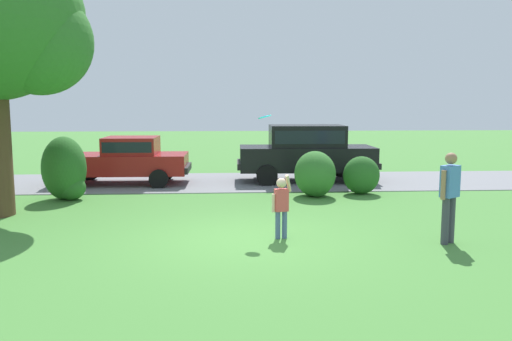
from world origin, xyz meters
TOP-DOWN VIEW (x-y plane):
  - ground_plane at (0.00, 0.00)m, footprint 80.00×80.00m
  - driveway_strip at (0.00, 7.47)m, footprint 28.00×4.40m
  - shrub_near_tree at (-4.76, 4.55)m, footprint 1.19×1.37m
  - shrub_centre_left at (2.23, 4.61)m, footprint 1.18×1.36m
  - shrub_centre at (3.65, 4.94)m, footprint 1.07×0.92m
  - parked_sedan at (-3.62, 7.23)m, footprint 4.41×2.12m
  - parked_suv at (2.42, 7.47)m, footprint 4.73×2.17m
  - child_thrower at (0.76, -0.01)m, footprint 0.42×0.32m
  - frisbee at (0.49, 0.77)m, footprint 0.28×0.28m
  - adult_onlooker at (3.89, -0.56)m, footprint 0.45×0.39m

SIDE VIEW (x-z plane):
  - ground_plane at x=0.00m, z-range 0.00..0.00m
  - driveway_strip at x=0.00m, z-range 0.00..0.02m
  - shrub_centre at x=3.65m, z-range 0.00..1.11m
  - shrub_centre_left at x=2.23m, z-range -0.04..1.26m
  - child_thrower at x=0.76m, z-range 0.07..1.36m
  - shrub_near_tree at x=-4.76m, z-range -0.07..1.68m
  - parked_sedan at x=-3.62m, z-range 0.07..1.63m
  - adult_onlooker at x=3.89m, z-range 0.11..1.85m
  - parked_suv at x=2.42m, z-range 0.12..2.04m
  - frisbee at x=0.49m, z-range 2.32..2.43m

